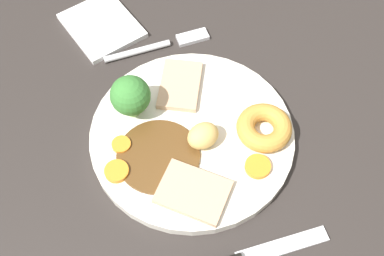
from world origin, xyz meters
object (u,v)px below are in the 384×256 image
(folded_napkin, at_px, (102,26))
(carrot_coin_front, at_px, (258,167))
(broccoli_floret, at_px, (130,96))
(fork, at_px, (160,45))
(meat_slice_main, at_px, (180,85))
(roast_potato_left, at_px, (203,136))
(carrot_coin_back, at_px, (121,145))
(dinner_plate, at_px, (192,135))
(meat_slice_under, at_px, (193,192))
(yorkshire_pudding, at_px, (262,125))
(carrot_coin_side, at_px, (117,171))

(folded_napkin, bearing_deg, carrot_coin_front, 18.66)
(broccoli_floret, bearing_deg, fork, 143.46)
(meat_slice_main, relative_size, fork, 0.50)
(meat_slice_main, distance_m, roast_potato_left, 0.09)
(carrot_coin_front, distance_m, carrot_coin_back, 0.16)
(dinner_plate, height_order, fork, dinner_plate)
(meat_slice_under, xyz_separation_m, yorkshire_pudding, (-0.05, 0.11, 0.01))
(yorkshire_pudding, relative_size, carrot_coin_side, 2.36)
(meat_slice_under, distance_m, folded_napkin, 0.30)
(carrot_coin_front, bearing_deg, fork, -171.27)
(roast_potato_left, distance_m, carrot_coin_side, 0.11)
(roast_potato_left, bearing_deg, carrot_coin_front, 38.58)
(meat_slice_main, xyz_separation_m, roast_potato_left, (0.09, -0.01, 0.01))
(dinner_plate, relative_size, meat_slice_under, 3.26)
(dinner_plate, distance_m, carrot_coin_front, 0.09)
(folded_napkin, bearing_deg, broccoli_floret, -2.60)
(carrot_coin_back, bearing_deg, meat_slice_under, 31.52)
(fork, height_order, folded_napkin, fork)
(meat_slice_under, distance_m, broccoli_floret, 0.14)
(dinner_plate, xyz_separation_m, carrot_coin_front, (0.07, 0.05, 0.01))
(yorkshire_pudding, xyz_separation_m, folded_napkin, (-0.25, -0.13, -0.02))
(meat_slice_main, distance_m, fork, 0.09)
(dinner_plate, xyz_separation_m, folded_napkin, (-0.22, -0.05, -0.00))
(carrot_coin_side, bearing_deg, roast_potato_left, 89.33)
(meat_slice_main, height_order, carrot_coin_back, meat_slice_main)
(roast_potato_left, xyz_separation_m, broccoli_floret, (-0.07, -0.06, 0.02))
(dinner_plate, xyz_separation_m, roast_potato_left, (0.02, 0.01, 0.02))
(carrot_coin_side, xyz_separation_m, fork, (-0.17, 0.12, -0.01))
(meat_slice_main, xyz_separation_m, meat_slice_under, (0.15, -0.04, 0.00))
(meat_slice_under, xyz_separation_m, fork, (-0.23, 0.05, -0.01))
(meat_slice_under, bearing_deg, carrot_coin_front, 90.44)
(dinner_plate, relative_size, carrot_coin_back, 10.90)
(roast_potato_left, bearing_deg, meat_slice_main, 176.20)
(meat_slice_main, distance_m, carrot_coin_front, 0.15)
(yorkshire_pudding, height_order, roast_potato_left, roast_potato_left)
(dinner_plate, bearing_deg, meat_slice_under, -21.89)
(fork, xyz_separation_m, folded_napkin, (-0.07, -0.07, 0.00))
(carrot_coin_back, height_order, folded_napkin, carrot_coin_back)
(carrot_coin_back, bearing_deg, carrot_coin_side, -26.86)
(folded_napkin, bearing_deg, yorkshire_pudding, 27.02)
(dinner_plate, bearing_deg, carrot_coin_side, -80.74)
(dinner_plate, distance_m, folded_napkin, 0.23)
(meat_slice_main, relative_size, carrot_coin_side, 2.69)
(yorkshire_pudding, xyz_separation_m, fork, (-0.18, -0.06, -0.02))
(carrot_coin_front, height_order, carrot_coin_back, same)
(yorkshire_pudding, relative_size, folded_napkin, 0.61)
(roast_potato_left, distance_m, folded_napkin, 0.25)
(dinner_plate, height_order, meat_slice_main, meat_slice_main)
(meat_slice_main, relative_size, broccoli_floret, 1.29)
(carrot_coin_front, xyz_separation_m, carrot_coin_back, (-0.09, -0.14, -0.00))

